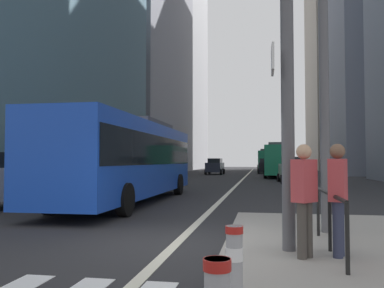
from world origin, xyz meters
name	(u,v)px	position (x,y,z in m)	size (l,w,h in m)	color
ground_plane	(237,185)	(0.00, 20.00, 0.00)	(160.00, 160.00, 0.00)	#28282B
lane_centre_line	(244,178)	(0.00, 30.00, 0.01)	(0.20, 80.00, 0.01)	beige
office_tower_left_mid	(133,45)	(-16.00, 45.22, 17.87)	(12.50, 25.92, 35.75)	gray
office_tower_left_far	(173,72)	(-16.00, 71.20, 19.88)	(11.37, 20.60, 39.77)	#9E9EA3
office_tower_right_mid	(381,37)	(17.00, 46.24, 17.60)	(12.89, 19.38, 35.20)	slate
office_tower_right_far	(343,49)	(17.00, 70.43, 22.84)	(12.06, 18.89, 45.68)	gray
city_bus_blue_oncoming	(130,156)	(-3.51, 7.48, 1.84)	(2.71, 12.09, 3.40)	blue
city_bus_red_receding	(277,159)	(3.28, 33.70, 1.84)	(2.87, 11.10, 3.40)	#198456
city_bus_red_distant	(266,160)	(2.38, 54.55, 1.83)	(2.81, 10.59, 3.40)	#198456
car_oncoming_mid	(215,166)	(-3.90, 40.31, 0.99)	(2.14, 4.11, 1.94)	#232838
car_receding_near	(293,170)	(3.98, 23.03, 0.99)	(2.19, 4.22, 1.94)	#B2A899
car_receding_far	(266,166)	(2.19, 44.30, 0.99)	(2.07, 4.21, 1.94)	black
car_oncoming_far	(157,169)	(-6.82, 24.00, 0.99)	(2.18, 4.50, 1.94)	gold
traffic_signal_gantry	(151,23)	(-0.28, -0.82, 4.16)	(7.08, 0.65, 6.00)	#515156
bollard_left	(234,258)	(1.39, -3.36, 0.59)	(0.20, 0.20, 0.79)	#99999E
pedestrian_railing	(323,203)	(2.80, -0.06, 0.87)	(0.06, 4.21, 0.98)	black
pedestrian_waiting	(304,194)	(2.34, -1.31, 1.14)	(0.43, 0.45, 1.76)	#423D38
pedestrian_walking	(338,193)	(2.87, -1.13, 1.14)	(0.35, 0.44, 1.77)	#2D334C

